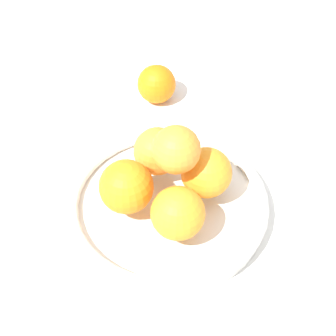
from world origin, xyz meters
TOP-DOWN VIEW (x-y plane):
  - ground_plane at (0.00, 0.00)m, footprint 4.00×4.00m
  - fruit_bowl at (0.00, 0.00)m, footprint 0.31×0.31m
  - orange_pile at (0.00, 0.00)m, footprint 0.20×0.20m
  - stray_orange at (0.25, -0.10)m, footprint 0.07×0.07m

SIDE VIEW (x-z plane):
  - ground_plane at x=0.00m, z-range 0.00..0.00m
  - fruit_bowl at x=0.00m, z-range 0.00..0.03m
  - stray_orange at x=0.25m, z-range 0.00..0.07m
  - orange_pile at x=0.00m, z-range 0.02..0.15m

